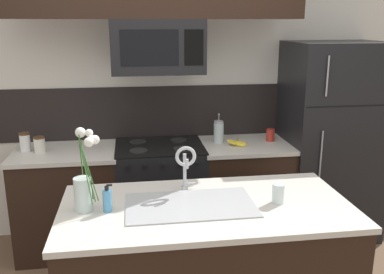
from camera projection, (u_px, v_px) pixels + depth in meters
The scene contains 18 objects.
rear_partition at pixel (188, 94), 4.01m from camera, with size 5.20×0.10×2.60m, color silver.
splash_band at pixel (156, 112), 3.95m from camera, with size 3.21×0.01×0.48m, color black.
back_counter_left at pixel (69, 201), 3.71m from camera, with size 0.87×0.65×0.91m.
back_counter_right at pixel (244, 191), 3.93m from camera, with size 0.80×0.65×0.91m.
stove_range at pixel (160, 195), 3.82m from camera, with size 0.76×0.64×0.93m.
microwave at pixel (158, 46), 3.46m from camera, with size 0.74×0.40×0.43m.
refrigerator at pixel (329, 141), 3.95m from camera, with size 0.84×0.74×1.79m.
storage_jar_tall at pixel (25, 142), 3.56m from camera, with size 0.09×0.09×0.16m.
storage_jar_medium at pixel (39, 145), 3.53m from camera, with size 0.09×0.09×0.13m.
banana_bunch at pixel (237, 143), 3.74m from camera, with size 0.19×0.16×0.08m.
french_press at pixel (219, 132), 3.81m from camera, with size 0.09×0.09×0.27m.
coffee_tin at pixel (270, 135), 3.88m from camera, with size 0.08×0.08×0.11m, color #B22D23.
island_counter at pixel (206, 272), 2.66m from camera, with size 1.72×0.87×0.91m.
kitchen_sink at pixel (190, 216), 2.54m from camera, with size 0.76×0.44×0.16m.
sink_faucet at pixel (186, 162), 2.68m from camera, with size 0.14×0.14×0.31m.
dish_soap_bottle at pixel (107, 200), 2.43m from camera, with size 0.06×0.05×0.16m.
drinking_glass at pixel (278, 194), 2.55m from camera, with size 0.07×0.07×0.12m.
flower_vase at pixel (84, 184), 2.42m from camera, with size 0.16×0.22×0.48m.
Camera 1 is at (-0.24, -2.66, 1.96)m, focal length 40.00 mm.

